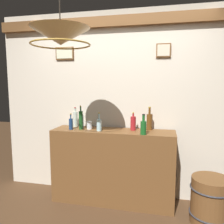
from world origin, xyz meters
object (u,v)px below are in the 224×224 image
object	(u,v)px
liquor_bottle_rye	(75,119)
pendant_lamp	(61,37)
liquor_bottle_vodka	(71,124)
liquor_bottle_tequila	(99,124)
liquor_bottle_gin	(149,121)
glass_tumbler_rocks	(89,125)
liquor_bottle_sherry	(81,120)
wooden_barrel	(210,201)
liquor_bottle_rum	(82,121)
liquor_bottle_vermouth	(133,123)
liquor_bottle_brandy	(143,127)

from	to	relation	value
liquor_bottle_rye	pendant_lamp	distance (m)	1.30
liquor_bottle_vodka	liquor_bottle_tequila	bearing A→B (deg)	1.02
liquor_bottle_gin	pendant_lamp	xyz separation A→B (m)	(-0.83, -0.87, 0.95)
glass_tumbler_rocks	liquor_bottle_sherry	bearing A→B (deg)	-160.95
liquor_bottle_tequila	liquor_bottle_vodka	xyz separation A→B (m)	(-0.39, -0.01, -0.00)
liquor_bottle_rye	wooden_barrel	xyz separation A→B (m)	(1.78, -0.36, -0.83)
liquor_bottle_gin	liquor_bottle_rum	bearing A→B (deg)	-175.84
liquor_bottle_tequila	liquor_bottle_rum	bearing A→B (deg)	154.85
liquor_bottle_gin	liquor_bottle_rye	world-z (taller)	liquor_bottle_gin
liquor_bottle_vermouth	liquor_bottle_rum	bearing A→B (deg)	179.31
glass_tumbler_rocks	wooden_barrel	size ratio (longest dim) A/B	0.20
wooden_barrel	pendant_lamp	bearing A→B (deg)	-162.47
liquor_bottle_rum	glass_tumbler_rocks	size ratio (longest dim) A/B	2.23
liquor_bottle_brandy	liquor_bottle_rye	size ratio (longest dim) A/B	0.90
liquor_bottle_rum	liquor_bottle_gin	size ratio (longest dim) A/B	0.77
liquor_bottle_tequila	liquor_bottle_vermouth	size ratio (longest dim) A/B	1.01
liquor_bottle_tequila	pendant_lamp	distance (m)	1.21
liquor_bottle_brandy	liquor_bottle_vermouth	size ratio (longest dim) A/B	1.05
liquor_bottle_vermouth	glass_tumbler_rocks	size ratio (longest dim) A/B	2.24
liquor_bottle_rye	pendant_lamp	xyz separation A→B (m)	(0.21, -0.86, 0.96)
liquor_bottle_tequila	liquor_bottle_vermouth	bearing A→B (deg)	16.57
liquor_bottle_rum	liquor_bottle_vodka	xyz separation A→B (m)	(-0.10, -0.14, -0.02)
liquor_bottle_rum	wooden_barrel	world-z (taller)	liquor_bottle_rum
liquor_bottle_vermouth	liquor_bottle_vodka	bearing A→B (deg)	-170.67
liquor_bottle_gin	wooden_barrel	size ratio (longest dim) A/B	0.57
liquor_bottle_rum	liquor_bottle_brandy	bearing A→B (deg)	-14.87
liquor_bottle_rum	liquor_bottle_vermouth	world-z (taller)	liquor_bottle_vermouth
liquor_bottle_vodka	liquor_bottle_gin	xyz separation A→B (m)	(1.03, 0.21, 0.04)
liquor_bottle_brandy	liquor_bottle_tequila	distance (m)	0.59
liquor_bottle_vermouth	wooden_barrel	bearing A→B (deg)	-17.80
liquor_bottle_gin	liquor_bottle_rye	bearing A→B (deg)	-179.18
liquor_bottle_brandy	liquor_bottle_sherry	xyz separation A→B (m)	(-0.85, 0.13, 0.03)
pendant_lamp	liquor_bottle_gin	bearing A→B (deg)	46.30
glass_tumbler_rocks	pendant_lamp	world-z (taller)	pendant_lamp
liquor_bottle_vodka	liquor_bottle_vermouth	bearing A→B (deg)	9.33
liquor_bottle_vodka	glass_tumbler_rocks	xyz separation A→B (m)	(0.24, 0.08, -0.03)
liquor_bottle_brandy	pendant_lamp	size ratio (longest dim) A/B	0.42
liquor_bottle_brandy	liquor_bottle_sherry	world-z (taller)	liquor_bottle_sherry
liquor_bottle_sherry	wooden_barrel	xyz separation A→B (m)	(1.63, -0.21, -0.85)
liquor_bottle_vermouth	liquor_bottle_gin	bearing A→B (deg)	20.27
liquor_bottle_rum	liquor_bottle_tequila	world-z (taller)	liquor_bottle_tequila
liquor_bottle_gin	liquor_bottle_sherry	distance (m)	0.92
liquor_bottle_rye	liquor_bottle_vermouth	size ratio (longest dim) A/B	1.17
liquor_bottle_gin	liquor_bottle_vermouth	size ratio (longest dim) A/B	1.29
liquor_bottle_tequila	liquor_bottle_gin	size ratio (longest dim) A/B	0.78
liquor_bottle_rum	glass_tumbler_rocks	xyz separation A→B (m)	(0.14, -0.07, -0.05)
liquor_bottle_tequila	liquor_bottle_sherry	size ratio (longest dim) A/B	0.75
liquor_bottle_sherry	glass_tumbler_rocks	world-z (taller)	liquor_bottle_sherry
liquor_bottle_tequila	liquor_bottle_rye	xyz separation A→B (m)	(-0.41, 0.19, 0.03)
liquor_bottle_rum	liquor_bottle_rye	xyz separation A→B (m)	(-0.12, 0.05, 0.01)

